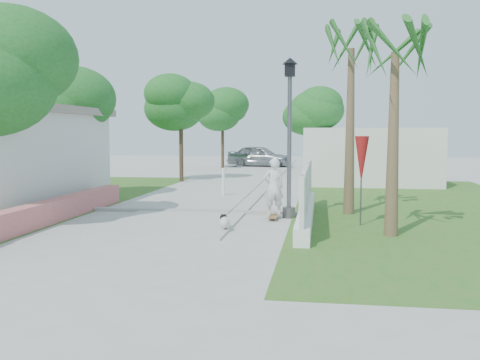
% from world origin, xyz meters
% --- Properties ---
extents(ground, '(90.00, 90.00, 0.00)m').
position_xyz_m(ground, '(0.00, 0.00, 0.00)').
color(ground, '#B7B7B2').
rests_on(ground, ground).
extents(path_strip, '(3.20, 36.00, 0.06)m').
position_xyz_m(path_strip, '(0.00, 20.00, 0.03)').
color(path_strip, '#B7B7B2').
rests_on(path_strip, ground).
extents(curb, '(6.50, 0.25, 0.10)m').
position_xyz_m(curb, '(0.00, 6.00, 0.05)').
color(curb, '#999993').
rests_on(curb, ground).
extents(grass_left, '(8.00, 20.00, 0.01)m').
position_xyz_m(grass_left, '(-7.00, 8.00, 0.01)').
color(grass_left, '#306720').
rests_on(grass_left, ground).
extents(grass_right, '(8.00, 20.00, 0.01)m').
position_xyz_m(grass_right, '(7.00, 8.00, 0.01)').
color(grass_right, '#306720').
rests_on(grass_right, ground).
extents(pink_wall, '(0.45, 8.20, 0.80)m').
position_xyz_m(pink_wall, '(-3.30, 3.55, 0.31)').
color(pink_wall, '#E57576').
rests_on(pink_wall, ground).
extents(lattice_fence, '(0.35, 7.00, 1.50)m').
position_xyz_m(lattice_fence, '(3.40, 5.00, 0.54)').
color(lattice_fence, white).
rests_on(lattice_fence, ground).
extents(building_right, '(6.00, 8.00, 2.60)m').
position_xyz_m(building_right, '(6.00, 18.00, 1.30)').
color(building_right, silver).
rests_on(building_right, ground).
extents(street_lamp, '(0.44, 0.44, 4.44)m').
position_xyz_m(street_lamp, '(2.90, 5.50, 2.43)').
color(street_lamp, '#59595E').
rests_on(street_lamp, ground).
extents(bollard, '(0.14, 0.14, 1.09)m').
position_xyz_m(bollard, '(0.20, 10.00, 0.58)').
color(bollard, white).
rests_on(bollard, ground).
extents(patio_umbrella, '(0.36, 0.36, 2.30)m').
position_xyz_m(patio_umbrella, '(4.80, 4.50, 1.69)').
color(patio_umbrella, '#59595E').
rests_on(patio_umbrella, ground).
extents(tree_left_mid, '(3.20, 3.20, 4.85)m').
position_xyz_m(tree_left_mid, '(-5.48, 8.48, 3.50)').
color(tree_left_mid, '#4C3826').
rests_on(tree_left_mid, ground).
extents(tree_path_left, '(3.40, 3.40, 5.23)m').
position_xyz_m(tree_path_left, '(-2.98, 15.98, 3.82)').
color(tree_path_left, '#4C3826').
rests_on(tree_path_left, ground).
extents(tree_path_right, '(3.00, 3.00, 4.79)m').
position_xyz_m(tree_path_right, '(3.22, 19.98, 3.49)').
color(tree_path_right, '#4C3826').
rests_on(tree_path_right, ground).
extents(tree_path_far, '(3.20, 3.20, 5.17)m').
position_xyz_m(tree_path_far, '(-2.78, 25.98, 3.82)').
color(tree_path_far, '#4C3826').
rests_on(tree_path_far, ground).
extents(palm_far, '(1.80, 1.80, 5.30)m').
position_xyz_m(palm_far, '(4.60, 6.50, 4.48)').
color(palm_far, brown).
rests_on(palm_far, ground).
extents(palm_near, '(1.80, 1.80, 4.70)m').
position_xyz_m(palm_near, '(5.40, 3.20, 3.95)').
color(palm_near, brown).
rests_on(palm_near, ground).
extents(skateboarder, '(1.35, 2.17, 1.69)m').
position_xyz_m(skateboarder, '(2.02, 4.51, 0.75)').
color(skateboarder, olive).
rests_on(skateboarder, ground).
extents(dog, '(0.40, 0.58, 0.41)m').
position_xyz_m(dog, '(1.48, 3.24, 0.22)').
color(dog, silver).
rests_on(dog, ground).
extents(parked_car, '(4.72, 2.63, 1.52)m').
position_xyz_m(parked_car, '(-0.47, 27.57, 0.76)').
color(parked_car, '#A1A3A9').
rests_on(parked_car, ground).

